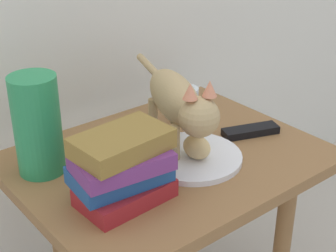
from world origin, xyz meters
name	(u,v)px	position (x,y,z in m)	size (l,w,h in m)	color
side_table	(168,187)	(0.00, 0.00, 0.49)	(0.72, 0.56, 0.59)	olive
plate	(192,157)	(0.03, -0.05, 0.59)	(0.24, 0.24, 0.01)	white
bread_roll	(197,147)	(0.03, -0.06, 0.62)	(0.08, 0.06, 0.05)	#E0BC7A
cat	(179,102)	(0.03, 0.00, 0.72)	(0.20, 0.46, 0.23)	tan
book_stack	(122,168)	(-0.19, -0.09, 0.66)	(0.21, 0.16, 0.15)	maroon
green_vase	(37,125)	(-0.27, 0.13, 0.70)	(0.11, 0.11, 0.23)	#288C51
candle_jar	(186,104)	(0.18, 0.14, 0.62)	(0.07, 0.07, 0.08)	silver
tv_remote	(250,131)	(0.24, -0.05, 0.60)	(0.15, 0.04, 0.02)	black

